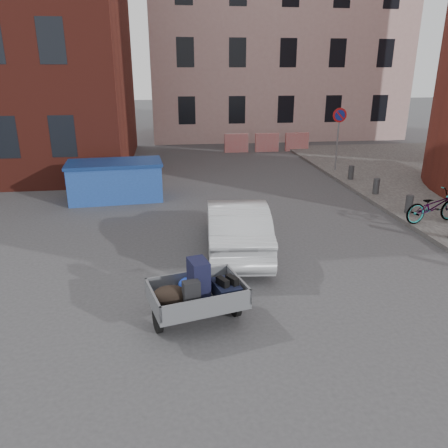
{
  "coord_description": "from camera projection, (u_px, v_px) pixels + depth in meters",
  "views": [
    {
      "loc": [
        -1.32,
        -8.54,
        4.29
      ],
      "look_at": [
        -0.13,
        0.36,
        1.1
      ],
      "focal_mm": 35.0,
      "sensor_mm": 36.0,
      "label": 1
    }
  ],
  "objects": [
    {
      "name": "barriers",
      "position": [
        267.0,
        142.0,
        23.94
      ],
      "size": [
        4.7,
        0.18,
        1.0
      ],
      "color": "red",
      "rests_on": "ground"
    },
    {
      "name": "dumpster",
      "position": [
        116.0,
        180.0,
        15.04
      ],
      "size": [
        3.3,
        1.89,
        1.33
      ],
      "rotation": [
        0.0,
        0.0,
        0.08
      ],
      "color": "#2248A2",
      "rests_on": "ground"
    },
    {
      "name": "trailer",
      "position": [
        197.0,
        293.0,
        7.61
      ],
      "size": [
        1.82,
        1.95,
        1.2
      ],
      "rotation": [
        0.0,
        0.0,
        0.24
      ],
      "color": "black",
      "rests_on": "ground"
    },
    {
      "name": "no_parking_sign",
      "position": [
        339.0,
        126.0,
        18.51
      ],
      "size": [
        0.6,
        0.09,
        2.65
      ],
      "color": "gray",
      "rests_on": "sidewalk"
    },
    {
      "name": "building_pink",
      "position": [
        273.0,
        25.0,
        28.53
      ],
      "size": [
        16.0,
        8.0,
        14.0
      ],
      "primitive_type": "cube",
      "color": "#C49C97",
      "rests_on": "ground"
    },
    {
      "name": "silver_car",
      "position": [
        236.0,
        225.0,
        10.73
      ],
      "size": [
        1.73,
        4.12,
        1.33
      ],
      "primitive_type": "imported",
      "rotation": [
        0.0,
        0.0,
        3.06
      ],
      "color": "#A8ABB0",
      "rests_on": "ground"
    },
    {
      "name": "ground",
      "position": [
        232.0,
        276.0,
        9.58
      ],
      "size": [
        120.0,
        120.0,
        0.0
      ],
      "primitive_type": "plane",
      "color": "#38383A",
      "rests_on": "ground"
    },
    {
      "name": "bollards",
      "position": [
        409.0,
        204.0,
        13.37
      ],
      "size": [
        0.22,
        9.02,
        0.55
      ],
      "color": "#3A3A3D",
      "rests_on": "sidewalk"
    },
    {
      "name": "bicycle",
      "position": [
        433.0,
        206.0,
        12.49
      ],
      "size": [
        1.87,
        0.91,
        0.94
      ],
      "primitive_type": "imported",
      "rotation": [
        0.0,
        0.0,
        1.74
      ],
      "color": "black",
      "rests_on": "sidewalk"
    }
  ]
}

